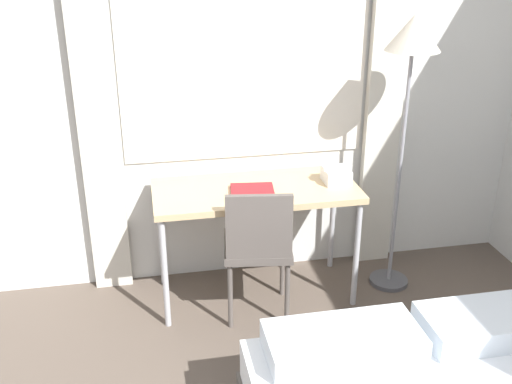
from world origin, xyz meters
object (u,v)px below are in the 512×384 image
at_px(book, 252,190).
at_px(desk_chair, 258,243).
at_px(desk, 256,197).
at_px(telephone, 336,175).
at_px(standing_lamp, 411,61).

bearing_deg(book, desk_chair, -90.62).
relative_size(desk, book, 4.49).
height_order(desk_chair, telephone, desk_chair).
relative_size(desk_chair, standing_lamp, 0.49).
xyz_separation_m(standing_lamp, telephone, (-0.40, 0.04, -0.70)).
relative_size(desk_chair, telephone, 4.83).
relative_size(telephone, book, 0.64).
bearing_deg(desk, standing_lamp, -3.02).
bearing_deg(telephone, desk_chair, -155.65).
relative_size(desk, desk_chair, 1.44).
bearing_deg(telephone, desk, 179.40).
distance_m(desk_chair, telephone, 0.67).
distance_m(telephone, book, 0.55).
xyz_separation_m(standing_lamp, book, (-0.95, -0.01, -0.74)).
xyz_separation_m(telephone, book, (-0.55, -0.06, -0.04)).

